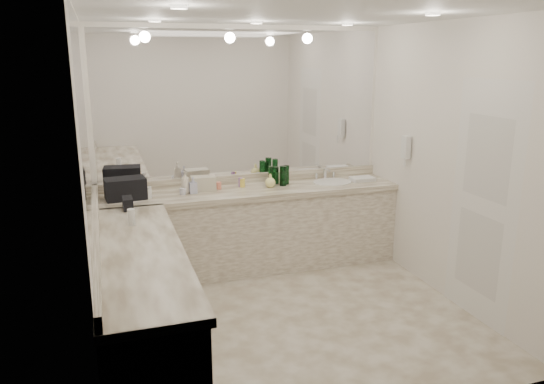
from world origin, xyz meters
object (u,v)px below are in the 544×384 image
object	(u,v)px
black_toiletry_bag	(125,188)
cream_cosmetic_case	(203,183)
wall_phone	(406,147)
soap_bottle_b	(193,185)
soap_bottle_c	(270,180)
hand_towel	(362,179)
soap_bottle_a	(185,183)
sink	(332,183)

from	to	relation	value
black_toiletry_bag	cream_cosmetic_case	bearing A→B (deg)	7.30
wall_phone	soap_bottle_b	world-z (taller)	wall_phone
cream_cosmetic_case	soap_bottle_c	bearing A→B (deg)	-2.30
hand_towel	soap_bottle_a	xyz separation A→B (m)	(-2.01, 0.06, 0.09)
sink	wall_phone	size ratio (longest dim) A/B	1.83
soap_bottle_b	wall_phone	bearing A→B (deg)	-12.99
sink	soap_bottle_a	bearing A→B (deg)	179.06
hand_towel	soap_bottle_c	size ratio (longest dim) A/B	1.77
cream_cosmetic_case	hand_towel	distance (m)	1.81
sink	black_toiletry_bag	distance (m)	2.25
hand_towel	soap_bottle_a	size ratio (longest dim) A/B	1.13
black_toiletry_bag	cream_cosmetic_case	xyz separation A→B (m)	(0.80, 0.10, -0.04)
sink	soap_bottle_a	size ratio (longest dim) A/B	1.91
hand_towel	soap_bottle_b	world-z (taller)	soap_bottle_b
sink	soap_bottle_b	bearing A→B (deg)	179.93
wall_phone	soap_bottle_a	distance (m)	2.34
cream_cosmetic_case	soap_bottle_a	bearing A→B (deg)	-155.98
wall_phone	soap_bottle_b	xyz separation A→B (m)	(-2.18, 0.50, -0.36)
soap_bottle_a	soap_bottle_c	size ratio (longest dim) A/B	1.56
black_toiletry_bag	soap_bottle_b	world-z (taller)	black_toiletry_bag
soap_bottle_c	soap_bottle_b	bearing A→B (deg)	-179.66
black_toiletry_bag	soap_bottle_c	size ratio (longest dim) A/B	2.65
sink	wall_phone	bearing A→B (deg)	-39.57
soap_bottle_b	soap_bottle_c	bearing A→B (deg)	0.34
soap_bottle_b	black_toiletry_bag	bearing A→B (deg)	-179.39
soap_bottle_b	sink	bearing A→B (deg)	-0.07
soap_bottle_a	soap_bottle_c	xyz separation A→B (m)	(0.92, -0.02, -0.04)
wall_phone	hand_towel	xyz separation A→B (m)	(-0.25, 0.47, -0.43)
cream_cosmetic_case	soap_bottle_c	distance (m)	0.72
sink	hand_towel	bearing A→B (deg)	-5.36
sink	hand_towel	distance (m)	0.36
black_toiletry_bag	hand_towel	distance (m)	2.61
cream_cosmetic_case	soap_bottle_a	size ratio (longest dim) A/B	1.12
wall_phone	hand_towel	bearing A→B (deg)	117.95
wall_phone	black_toiletry_bag	xyz separation A→B (m)	(-2.85, 0.49, -0.34)
cream_cosmetic_case	soap_bottle_b	world-z (taller)	soap_bottle_b
wall_phone	soap_bottle_a	size ratio (longest dim) A/B	1.04
wall_phone	soap_bottle_b	size ratio (longest dim) A/B	1.40
black_toiletry_bag	hand_towel	xyz separation A→B (m)	(2.60, -0.03, -0.09)
soap_bottle_a	wall_phone	bearing A→B (deg)	-13.16
sink	soap_bottle_a	distance (m)	1.65
cream_cosmetic_case	soap_bottle_a	distance (m)	0.22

